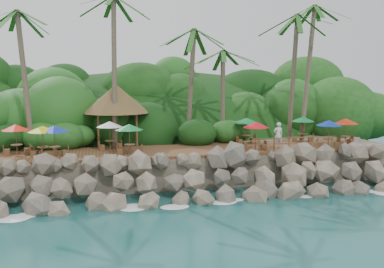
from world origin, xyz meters
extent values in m
plane|color=#19514F|center=(0.00, 0.00, 0.00)|extent=(140.00, 140.00, 0.00)
cube|color=gray|center=(0.00, 16.00, 1.05)|extent=(32.00, 25.20, 2.10)
ellipsoid|color=#143811|center=(0.00, 23.50, 0.00)|extent=(44.80, 28.00, 15.40)
cube|color=brown|center=(0.00, 6.00, 2.20)|extent=(26.00, 5.00, 0.20)
ellipsoid|color=white|center=(-9.00, 0.30, 0.03)|extent=(1.20, 0.80, 0.06)
ellipsoid|color=white|center=(-6.00, 0.30, 0.03)|extent=(1.20, 0.80, 0.06)
ellipsoid|color=white|center=(-3.00, 0.30, 0.03)|extent=(1.20, 0.80, 0.06)
ellipsoid|color=white|center=(0.00, 0.30, 0.03)|extent=(1.20, 0.80, 0.06)
ellipsoid|color=white|center=(3.00, 0.30, 0.03)|extent=(1.20, 0.80, 0.06)
ellipsoid|color=white|center=(6.00, 0.30, 0.03)|extent=(1.20, 0.80, 0.06)
ellipsoid|color=white|center=(9.00, 0.30, 0.03)|extent=(1.20, 0.80, 0.06)
cylinder|color=brown|center=(-11.41, 8.60, 7.16)|extent=(1.23, 1.56, 9.68)
ellipsoid|color=#23601E|center=(-11.41, 8.60, 12.02)|extent=(6.00, 6.00, 2.40)
cylinder|color=brown|center=(-5.22, 8.79, 7.83)|extent=(0.61, 1.95, 10.99)
cylinder|color=brown|center=(0.67, 9.31, 6.66)|extent=(0.86, 1.16, 8.73)
ellipsoid|color=#23601E|center=(0.67, 9.31, 11.03)|extent=(6.00, 6.00, 2.40)
cylinder|color=brown|center=(3.22, 9.13, 5.86)|extent=(0.64, 0.95, 7.12)
ellipsoid|color=#23601E|center=(3.22, 9.13, 9.41)|extent=(6.00, 6.00, 2.40)
cylinder|color=brown|center=(10.26, 8.57, 7.78)|extent=(1.92, 1.70, 10.86)
ellipsoid|color=#23601E|center=(10.26, 8.57, 13.26)|extent=(6.00, 6.00, 2.40)
cylinder|color=brown|center=(8.93, 8.56, 7.27)|extent=(0.57, 1.64, 9.91)
ellipsoid|color=#23601E|center=(8.93, 8.56, 12.25)|extent=(6.00, 6.00, 2.40)
cylinder|color=brown|center=(-6.48, 8.48, 3.50)|extent=(0.16, 0.16, 2.40)
cylinder|color=brown|center=(-3.68, 8.48, 3.50)|extent=(0.16, 0.16, 2.40)
cylinder|color=brown|center=(-6.48, 11.28, 3.50)|extent=(0.16, 0.16, 2.40)
cylinder|color=brown|center=(-3.68, 11.28, 3.50)|extent=(0.16, 0.16, 2.40)
cone|color=brown|center=(-5.08, 9.88, 5.80)|extent=(5.10, 5.10, 2.20)
cylinder|color=brown|center=(-11.80, 6.44, 2.63)|extent=(0.07, 0.07, 0.66)
cylinder|color=brown|center=(-11.80, 6.44, 2.97)|extent=(0.75, 0.75, 0.04)
cylinder|color=brown|center=(-11.80, 6.44, 3.28)|extent=(0.04, 0.04, 1.96)
cone|color=red|center=(-11.80, 6.44, 4.13)|extent=(1.88, 1.88, 0.40)
cube|color=brown|center=(-12.42, 6.37, 2.51)|extent=(0.41, 0.41, 0.41)
cube|color=brown|center=(-11.18, 6.50, 2.51)|extent=(0.41, 0.41, 0.41)
cylinder|color=brown|center=(11.80, 5.31, 2.63)|extent=(0.07, 0.07, 0.66)
cylinder|color=brown|center=(11.80, 5.31, 2.97)|extent=(0.75, 0.75, 0.04)
cylinder|color=brown|center=(11.80, 5.31, 3.28)|extent=(0.04, 0.04, 1.96)
cone|color=red|center=(11.80, 5.31, 4.13)|extent=(1.88, 1.88, 0.40)
cube|color=brown|center=(11.23, 5.07, 2.51)|extent=(0.49, 0.49, 0.41)
cube|color=brown|center=(12.37, 5.56, 2.51)|extent=(0.49, 0.49, 0.41)
cylinder|color=brown|center=(9.81, 4.40, 2.63)|extent=(0.07, 0.07, 0.66)
cylinder|color=brown|center=(9.81, 4.40, 2.97)|extent=(0.75, 0.75, 0.04)
cylinder|color=brown|center=(9.81, 4.40, 3.28)|extent=(0.04, 0.04, 1.96)
cone|color=#0B2895|center=(9.81, 4.40, 4.13)|extent=(1.88, 1.88, 0.40)
cube|color=brown|center=(9.22, 4.59, 2.51)|extent=(0.47, 0.47, 0.41)
cube|color=brown|center=(10.41, 4.21, 2.51)|extent=(0.47, 0.47, 0.41)
cylinder|color=brown|center=(4.19, 4.40, 2.63)|extent=(0.07, 0.07, 0.66)
cylinder|color=brown|center=(4.19, 4.40, 2.97)|extent=(0.75, 0.75, 0.04)
cylinder|color=brown|center=(4.19, 4.40, 3.28)|extent=(0.04, 0.04, 1.96)
cone|color=red|center=(4.19, 4.40, 4.13)|extent=(1.88, 1.88, 0.40)
cube|color=brown|center=(3.58, 4.28, 2.51)|extent=(0.44, 0.44, 0.41)
cube|color=brown|center=(4.81, 4.52, 2.51)|extent=(0.44, 0.44, 0.41)
cylinder|color=brown|center=(-9.98, 5.07, 2.63)|extent=(0.07, 0.07, 0.66)
cylinder|color=brown|center=(-9.98, 5.07, 2.97)|extent=(0.75, 0.75, 0.04)
cylinder|color=brown|center=(-9.98, 5.07, 3.28)|extent=(0.04, 0.04, 1.96)
cone|color=yellow|center=(-9.98, 5.07, 4.13)|extent=(1.88, 1.88, 0.40)
cube|color=brown|center=(-10.55, 5.32, 2.51)|extent=(0.49, 0.49, 0.41)
cube|color=brown|center=(-9.40, 4.82, 2.51)|extent=(0.49, 0.49, 0.41)
cylinder|color=brown|center=(9.45, 7.60, 2.63)|extent=(0.07, 0.07, 0.66)
cylinder|color=brown|center=(9.45, 7.60, 2.97)|extent=(0.75, 0.75, 0.04)
cylinder|color=brown|center=(9.45, 7.60, 3.28)|extent=(0.04, 0.04, 1.96)
cone|color=#0C722F|center=(9.45, 7.60, 4.13)|extent=(1.88, 1.88, 0.40)
cube|color=brown|center=(8.86, 7.82, 2.51)|extent=(0.48, 0.48, 0.41)
cube|color=brown|center=(10.03, 7.38, 2.51)|extent=(0.48, 0.48, 0.41)
cylinder|color=brown|center=(-5.71, 7.06, 2.63)|extent=(0.07, 0.07, 0.66)
cylinder|color=brown|center=(-5.71, 7.06, 2.97)|extent=(0.75, 0.75, 0.04)
cylinder|color=brown|center=(-5.71, 7.06, 3.28)|extent=(0.04, 0.04, 1.96)
cone|color=silver|center=(-5.71, 7.06, 4.13)|extent=(1.88, 1.88, 0.40)
cube|color=brown|center=(-6.31, 6.88, 2.51)|extent=(0.47, 0.47, 0.41)
cube|color=brown|center=(-5.11, 7.24, 2.51)|extent=(0.47, 0.47, 0.41)
cylinder|color=brown|center=(-4.51, 4.90, 2.63)|extent=(0.07, 0.07, 0.66)
cylinder|color=brown|center=(-4.51, 4.90, 2.97)|extent=(0.75, 0.75, 0.04)
cylinder|color=brown|center=(-4.51, 4.90, 3.28)|extent=(0.04, 0.04, 1.96)
cone|color=#0D7931|center=(-4.51, 4.90, 4.13)|extent=(1.88, 1.88, 0.40)
cube|color=brown|center=(-5.11, 5.05, 2.51)|extent=(0.46, 0.46, 0.41)
cube|color=brown|center=(-3.90, 4.74, 2.51)|extent=(0.46, 0.46, 0.41)
cylinder|color=brown|center=(-9.26, 5.02, 2.63)|extent=(0.07, 0.07, 0.66)
cylinder|color=brown|center=(-9.26, 5.02, 2.97)|extent=(0.75, 0.75, 0.04)
cylinder|color=brown|center=(-9.26, 5.02, 3.28)|extent=(0.04, 0.04, 1.96)
cone|color=#0C21A2|center=(-9.26, 5.02, 4.13)|extent=(1.88, 1.88, 0.40)
cube|color=brown|center=(-9.87, 4.88, 2.51)|extent=(0.45, 0.45, 0.41)
cube|color=brown|center=(-8.65, 5.17, 2.51)|extent=(0.45, 0.45, 0.41)
cylinder|color=brown|center=(4.68, 7.57, 2.63)|extent=(0.07, 0.07, 0.66)
cylinder|color=brown|center=(4.68, 7.57, 2.97)|extent=(0.75, 0.75, 0.04)
cylinder|color=brown|center=(4.68, 7.57, 3.28)|extent=(0.04, 0.04, 1.96)
cone|color=#0D7533|center=(4.68, 7.57, 4.13)|extent=(1.88, 1.88, 0.40)
cube|color=brown|center=(4.07, 7.44, 2.51)|extent=(0.45, 0.45, 0.41)
cube|color=brown|center=(5.29, 7.70, 2.51)|extent=(0.45, 0.45, 0.41)
cylinder|color=brown|center=(4.16, 3.65, 2.80)|extent=(0.10, 0.10, 1.00)
cylinder|color=brown|center=(5.26, 3.65, 2.80)|extent=(0.10, 0.10, 1.00)
cylinder|color=brown|center=(6.36, 3.65, 2.80)|extent=(0.10, 0.10, 1.00)
cylinder|color=brown|center=(7.46, 3.65, 2.80)|extent=(0.10, 0.10, 1.00)
cylinder|color=brown|center=(8.56, 3.65, 2.80)|extent=(0.10, 0.10, 1.00)
cylinder|color=brown|center=(9.66, 3.65, 2.80)|extent=(0.10, 0.10, 1.00)
cube|color=brown|center=(6.91, 3.65, 3.25)|extent=(6.10, 0.06, 0.06)
cube|color=brown|center=(6.91, 3.65, 2.85)|extent=(6.10, 0.06, 0.06)
imported|color=silver|center=(6.31, 5.34, 3.23)|extent=(0.73, 0.54, 1.85)
camera|label=1|loc=(-6.68, -23.11, 7.24)|focal=39.64mm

